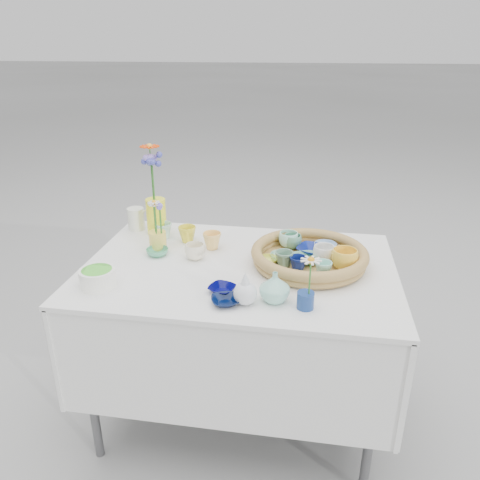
# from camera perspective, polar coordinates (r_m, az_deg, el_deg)

# --- Properties ---
(ground) EXTENTS (80.00, 80.00, 0.00)m
(ground) POSITION_cam_1_polar(r_m,az_deg,el_deg) (2.35, -0.08, -20.13)
(ground) COLOR #999999
(display_table) EXTENTS (1.26, 0.86, 0.77)m
(display_table) POSITION_cam_1_polar(r_m,az_deg,el_deg) (2.35, -0.08, -20.13)
(display_table) COLOR white
(display_table) RESTS_ON ground
(wicker_tray) EXTENTS (0.47, 0.47, 0.08)m
(wicker_tray) POSITION_cam_1_polar(r_m,az_deg,el_deg) (1.92, 8.44, -2.00)
(wicker_tray) COLOR olive
(wicker_tray) RESTS_ON display_table
(tray_ceramic_0) EXTENTS (0.16, 0.16, 0.03)m
(tray_ceramic_0) POSITION_cam_1_polar(r_m,az_deg,el_deg) (1.99, 8.73, -1.21)
(tray_ceramic_0) COLOR navy
(tray_ceramic_0) RESTS_ON wicker_tray
(tray_ceramic_1) EXTENTS (0.12, 0.12, 0.03)m
(tray_ceramic_1) POSITION_cam_1_polar(r_m,az_deg,el_deg) (1.96, 12.17, -1.95)
(tray_ceramic_1) COLOR #040532
(tray_ceramic_1) RESTS_ON wicker_tray
(tray_ceramic_2) EXTENTS (0.13, 0.13, 0.08)m
(tray_ceramic_2) POSITION_cam_1_polar(r_m,az_deg,el_deg) (1.87, 12.62, -2.30)
(tray_ceramic_2) COLOR yellow
(tray_ceramic_2) RESTS_ON wicker_tray
(tray_ceramic_3) EXTENTS (0.15, 0.15, 0.03)m
(tray_ceramic_3) POSITION_cam_1_polar(r_m,az_deg,el_deg) (1.91, 8.03, -2.32)
(tray_ceramic_3) COLOR #5A9B79
(tray_ceramic_3) RESTS_ON wicker_tray
(tray_ceramic_4) EXTENTS (0.08, 0.08, 0.07)m
(tray_ceramic_4) POSITION_cam_1_polar(r_m,az_deg,el_deg) (1.85, 5.39, -2.39)
(tray_ceramic_4) COLOR slate
(tray_ceramic_4) RESTS_ON wicker_tray
(tray_ceramic_5) EXTENTS (0.10, 0.10, 0.03)m
(tray_ceramic_5) POSITION_cam_1_polar(r_m,az_deg,el_deg) (1.92, 5.07, -2.07)
(tray_ceramic_5) COLOR #8CC0A8
(tray_ceramic_5) RESTS_ON wicker_tray
(tray_ceramic_6) EXTENTS (0.11, 0.11, 0.07)m
(tray_ceramic_6) POSITION_cam_1_polar(r_m,az_deg,el_deg) (2.04, 5.94, 0.05)
(tray_ceramic_6) COLOR #B0F6E3
(tray_ceramic_6) RESTS_ON wicker_tray
(tray_ceramic_7) EXTENTS (0.10, 0.10, 0.07)m
(tray_ceramic_7) POSITION_cam_1_polar(r_m,az_deg,el_deg) (1.91, 10.19, -1.70)
(tray_ceramic_7) COLOR white
(tray_ceramic_7) RESTS_ON wicker_tray
(tray_ceramic_8) EXTENTS (0.10, 0.10, 0.03)m
(tray_ceramic_8) POSITION_cam_1_polar(r_m,az_deg,el_deg) (2.03, 10.35, -0.80)
(tray_ceramic_8) COLOR #98BCE2
(tray_ceramic_8) RESTS_ON wicker_tray
(tray_ceramic_9) EXTENTS (0.09, 0.09, 0.06)m
(tray_ceramic_9) POSITION_cam_1_polar(r_m,az_deg,el_deg) (1.82, 7.09, -2.93)
(tray_ceramic_9) COLOR navy
(tray_ceramic_9) RESTS_ON wicker_tray
(tray_ceramic_10) EXTENTS (0.08, 0.08, 0.02)m
(tray_ceramic_10) POSITION_cam_1_polar(r_m,az_deg,el_deg) (1.89, 3.44, -2.50)
(tray_ceramic_10) COLOR #ECEF54
(tray_ceramic_10) RESTS_ON wicker_tray
(tray_ceramic_11) EXTENTS (0.08, 0.08, 0.06)m
(tray_ceramic_11) POSITION_cam_1_polar(r_m,az_deg,el_deg) (1.80, 10.11, -3.53)
(tray_ceramic_11) COLOR #8FDBC5
(tray_ceramic_11) RESTS_ON wicker_tray
(tray_ceramic_12) EXTENTS (0.08, 0.08, 0.06)m
(tray_ceramic_12) POSITION_cam_1_polar(r_m,az_deg,el_deg) (2.03, 6.43, -0.17)
(tray_ceramic_12) COLOR #609C7B
(tray_ceramic_12) RESTS_ON wicker_tray
(loose_ceramic_0) EXTENTS (0.10, 0.10, 0.07)m
(loose_ceramic_0) POSITION_cam_1_polar(r_m,az_deg,el_deg) (2.13, -6.44, 0.71)
(loose_ceramic_0) COLOR yellow
(loose_ceramic_0) RESTS_ON display_table
(loose_ceramic_1) EXTENTS (0.10, 0.10, 0.08)m
(loose_ceramic_1) POSITION_cam_1_polar(r_m,az_deg,el_deg) (2.05, -3.42, -0.09)
(loose_ceramic_1) COLOR #FFC865
(loose_ceramic_1) RESTS_ON display_table
(loose_ceramic_2) EXTENTS (0.10, 0.10, 0.03)m
(loose_ceramic_2) POSITION_cam_1_polar(r_m,az_deg,el_deg) (2.03, -10.04, -1.44)
(loose_ceramic_2) COLOR #4AA677
(loose_ceramic_2) RESTS_ON display_table
(loose_ceramic_3) EXTENTS (0.10, 0.10, 0.07)m
(loose_ceramic_3) POSITION_cam_1_polar(r_m,az_deg,el_deg) (1.96, -5.51, -1.42)
(loose_ceramic_3) COLOR #F7EDCB
(loose_ceramic_3) RESTS_ON display_table
(loose_ceramic_4) EXTENTS (0.12, 0.12, 0.02)m
(loose_ceramic_4) POSITION_cam_1_polar(r_m,az_deg,el_deg) (1.71, -2.21, -5.99)
(loose_ceramic_4) COLOR #00014A
(loose_ceramic_4) RESTS_ON display_table
(loose_ceramic_5) EXTENTS (0.10, 0.10, 0.07)m
(loose_ceramic_5) POSITION_cam_1_polar(r_m,az_deg,el_deg) (2.19, -9.29, 1.13)
(loose_ceramic_5) COLOR #A5D8C1
(loose_ceramic_5) RESTS_ON display_table
(loose_ceramic_6) EXTENTS (0.13, 0.13, 0.02)m
(loose_ceramic_6) POSITION_cam_1_polar(r_m,az_deg,el_deg) (1.64, -1.79, -7.43)
(loose_ceramic_6) COLOR #040F32
(loose_ceramic_6) RESTS_ON display_table
(fluted_bowl) EXTENTS (0.15, 0.15, 0.07)m
(fluted_bowl) POSITION_cam_1_polar(r_m,az_deg,el_deg) (1.82, -16.95, -4.44)
(fluted_bowl) COLOR white
(fluted_bowl) RESTS_ON display_table
(bud_vase_paleblue) EXTENTS (0.10, 0.10, 0.13)m
(bud_vase_paleblue) POSITION_cam_1_polar(r_m,az_deg,el_deg) (1.61, 0.64, -5.84)
(bud_vase_paleblue) COLOR silver
(bud_vase_paleblue) RESTS_ON display_table
(bud_vase_seafoam) EXTENTS (0.13, 0.13, 0.11)m
(bud_vase_seafoam) POSITION_cam_1_polar(r_m,az_deg,el_deg) (1.64, 4.25, -5.73)
(bud_vase_seafoam) COLOR #8DD2BD
(bud_vase_seafoam) RESTS_ON display_table
(bud_vase_cobalt) EXTENTS (0.08, 0.08, 0.06)m
(bud_vase_cobalt) POSITION_cam_1_polar(r_m,az_deg,el_deg) (1.62, 7.98, -7.29)
(bud_vase_cobalt) COLOR navy
(bud_vase_cobalt) RESTS_ON display_table
(single_daisy) EXTENTS (0.11, 0.11, 0.14)m
(single_daisy) POSITION_cam_1_polar(r_m,az_deg,el_deg) (1.57, 8.52, -4.50)
(single_daisy) COLOR white
(single_daisy) RESTS_ON bud_vase_cobalt
(tall_vase_yellow) EXTENTS (0.12, 0.12, 0.17)m
(tall_vase_yellow) POSITION_cam_1_polar(r_m,az_deg,el_deg) (2.23, -10.16, 2.82)
(tall_vase_yellow) COLOR #FFFB25
(tall_vase_yellow) RESTS_ON display_table
(gerbera) EXTENTS (0.10, 0.10, 0.27)m
(gerbera) POSITION_cam_1_polar(r_m,az_deg,el_deg) (2.16, -10.73, 7.96)
(gerbera) COLOR #F43D02
(gerbera) RESTS_ON tall_vase_yellow
(hydrangea) EXTENTS (0.09, 0.09, 0.25)m
(hydrangea) POSITION_cam_1_polar(r_m,az_deg,el_deg) (2.16, -10.51, 7.11)
(hydrangea) COLOR #3F45A8
(hydrangea) RESTS_ON tall_vase_yellow
(white_pitcher) EXTENTS (0.13, 0.12, 0.11)m
(white_pitcher) POSITION_cam_1_polar(r_m,az_deg,el_deg) (2.32, -12.57, 2.54)
(white_pitcher) COLOR silver
(white_pitcher) RESTS_ON display_table
(daisy_cup) EXTENTS (0.09, 0.09, 0.08)m
(daisy_cup) POSITION_cam_1_polar(r_m,az_deg,el_deg) (2.08, -9.99, -0.05)
(daisy_cup) COLOR #F2D451
(daisy_cup) RESTS_ON display_table
(daisy_posy) EXTENTS (0.09, 0.09, 0.16)m
(daisy_posy) POSITION_cam_1_polar(r_m,az_deg,el_deg) (2.03, -10.17, 2.97)
(daisy_posy) COLOR white
(daisy_posy) RESTS_ON daisy_cup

